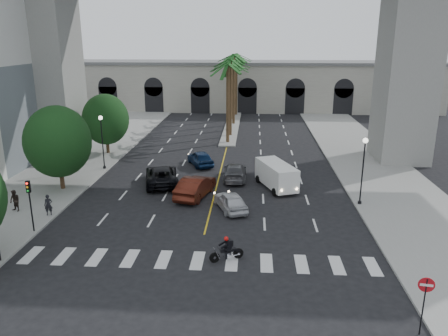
# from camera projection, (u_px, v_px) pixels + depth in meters

# --- Properties ---
(ground) EXTENTS (140.00, 140.00, 0.00)m
(ground) POSITION_uv_depth(u_px,v_px,m) (201.00, 249.00, 26.81)
(ground) COLOR black
(ground) RESTS_ON ground
(sidewalk_left) EXTENTS (8.00, 100.00, 0.15)m
(sidewalk_left) POSITION_uv_depth(u_px,v_px,m) (65.00, 171.00, 42.10)
(sidewalk_left) COLOR gray
(sidewalk_left) RESTS_ON ground
(sidewalk_right) EXTENTS (8.00, 100.00, 0.15)m
(sidewalk_right) POSITION_uv_depth(u_px,v_px,m) (382.00, 178.00, 40.16)
(sidewalk_right) COLOR gray
(sidewalk_right) RESTS_ON ground
(median) EXTENTS (2.00, 24.00, 0.20)m
(median) POSITION_uv_depth(u_px,v_px,m) (232.00, 127.00, 63.11)
(median) COLOR gray
(median) RESTS_ON ground
(pier_building) EXTENTS (71.00, 10.50, 8.50)m
(pier_building) POSITION_uv_depth(u_px,v_px,m) (237.00, 85.00, 78.17)
(pier_building) COLOR #BBB9A8
(pier_building) RESTS_ON ground
(palm_a) EXTENTS (3.20, 3.20, 10.30)m
(palm_a) POSITION_uv_depth(u_px,v_px,m) (228.00, 68.00, 50.97)
(palm_a) COLOR #47331E
(palm_a) RESTS_ON ground
(palm_b) EXTENTS (3.20, 3.20, 10.60)m
(palm_b) POSITION_uv_depth(u_px,v_px,m) (231.00, 63.00, 54.71)
(palm_b) COLOR #47331E
(palm_b) RESTS_ON ground
(palm_c) EXTENTS (3.20, 3.20, 10.10)m
(palm_c) POSITION_uv_depth(u_px,v_px,m) (230.00, 65.00, 58.69)
(palm_c) COLOR #47331E
(palm_c) RESTS_ON ground
(palm_d) EXTENTS (3.20, 3.20, 10.90)m
(palm_d) POSITION_uv_depth(u_px,v_px,m) (234.00, 58.00, 62.28)
(palm_d) COLOR #47331E
(palm_d) RESTS_ON ground
(palm_e) EXTENTS (3.20, 3.20, 10.40)m
(palm_e) POSITION_uv_depth(u_px,v_px,m) (233.00, 60.00, 66.25)
(palm_e) COLOR #47331E
(palm_e) RESTS_ON ground
(palm_f) EXTENTS (3.20, 3.20, 10.70)m
(palm_f) POSITION_uv_depth(u_px,v_px,m) (236.00, 57.00, 69.98)
(palm_f) COLOR #47331E
(palm_f) RESTS_ON ground
(street_tree_mid) EXTENTS (5.44, 5.44, 7.21)m
(street_tree_mid) POSITION_uv_depth(u_px,v_px,m) (58.00, 142.00, 36.01)
(street_tree_mid) COLOR #382616
(street_tree_mid) RESTS_ON ground
(street_tree_far) EXTENTS (5.04, 5.04, 6.68)m
(street_tree_far) POSITION_uv_depth(u_px,v_px,m) (106.00, 119.00, 47.57)
(street_tree_far) COLOR #382616
(street_tree_far) RESTS_ON ground
(lamp_post_left_far) EXTENTS (0.40, 0.40, 5.35)m
(lamp_post_left_far) POSITION_uv_depth(u_px,v_px,m) (102.00, 138.00, 41.92)
(lamp_post_left_far) COLOR black
(lamp_post_left_far) RESTS_ON ground
(lamp_post_right) EXTENTS (0.40, 0.40, 5.35)m
(lamp_post_right) POSITION_uv_depth(u_px,v_px,m) (363.00, 166.00, 32.80)
(lamp_post_right) COLOR black
(lamp_post_right) RESTS_ON ground
(traffic_signal_far) EXTENTS (0.25, 0.18, 3.65)m
(traffic_signal_far) POSITION_uv_depth(u_px,v_px,m) (30.00, 197.00, 28.26)
(traffic_signal_far) COLOR black
(traffic_signal_far) RESTS_ON ground
(motorcycle_rider) EXTENTS (1.95, 0.95, 1.51)m
(motorcycle_rider) POSITION_uv_depth(u_px,v_px,m) (228.00, 249.00, 25.24)
(motorcycle_rider) COLOR black
(motorcycle_rider) RESTS_ON ground
(car_a) EXTENTS (3.08, 4.45, 1.41)m
(car_a) POSITION_uv_depth(u_px,v_px,m) (231.00, 201.00, 32.69)
(car_a) COLOR silver
(car_a) RESTS_ON ground
(car_b) EXTENTS (3.00, 5.48, 1.71)m
(car_b) POSITION_uv_depth(u_px,v_px,m) (195.00, 187.00, 35.37)
(car_b) COLOR #46170E
(car_b) RESTS_ON ground
(car_c) EXTENTS (3.98, 6.33, 1.63)m
(car_c) POSITION_uv_depth(u_px,v_px,m) (162.00, 175.00, 38.43)
(car_c) COLOR black
(car_c) RESTS_ON ground
(car_d) EXTENTS (2.09, 5.05, 1.46)m
(car_d) POSITION_uv_depth(u_px,v_px,m) (235.00, 172.00, 39.78)
(car_d) COLOR #5C5C61
(car_d) RESTS_ON ground
(car_e) EXTENTS (3.44, 4.76, 1.51)m
(car_e) POSITION_uv_depth(u_px,v_px,m) (200.00, 158.00, 44.15)
(car_e) COLOR navy
(car_e) RESTS_ON ground
(cargo_van) EXTENTS (3.63, 5.46, 2.18)m
(cargo_van) POSITION_uv_depth(u_px,v_px,m) (276.00, 175.00, 37.27)
(cargo_van) COLOR white
(cargo_van) RESTS_ON ground
(pedestrian_a) EXTENTS (0.64, 0.51, 1.53)m
(pedestrian_a) POSITION_uv_depth(u_px,v_px,m) (48.00, 205.00, 31.33)
(pedestrian_a) COLOR black
(pedestrian_a) RESTS_ON sidewalk_left
(pedestrian_b) EXTENTS (0.97, 0.87, 1.62)m
(pedestrian_b) POSITION_uv_depth(u_px,v_px,m) (15.00, 201.00, 32.00)
(pedestrian_b) COLOR black
(pedestrian_b) RESTS_ON sidewalk_left
(do_not_enter_sign) EXTENTS (0.68, 0.14, 2.79)m
(do_not_enter_sign) POSITION_uv_depth(u_px,v_px,m) (425.00, 294.00, 18.49)
(do_not_enter_sign) COLOR black
(do_not_enter_sign) RESTS_ON ground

